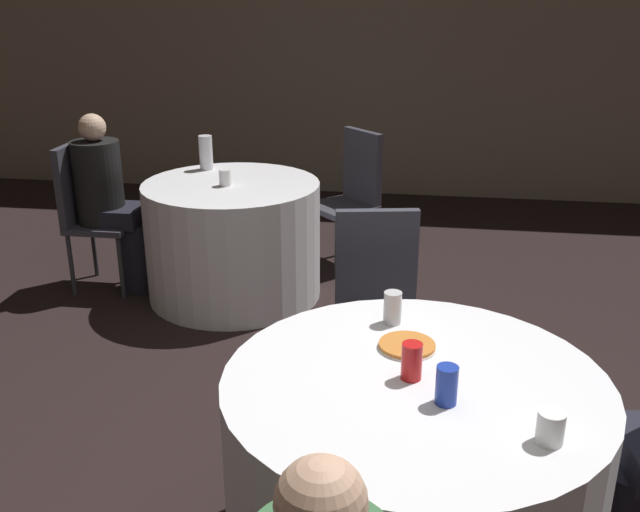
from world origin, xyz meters
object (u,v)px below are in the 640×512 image
Objects in this scene: person_black_shirt at (112,205)px; pizza_plate_near at (407,346)px; bottle_far at (206,153)px; table_far at (233,240)px; chair_near_north at (377,298)px; soda_can_blue at (447,385)px; soda_can_red at (412,361)px; table_near at (410,478)px; soda_can_silver at (393,308)px; chair_far_northeast at (353,187)px; chair_far_west at (87,205)px.

person_black_shirt is 2.82m from pizza_plate_near.
person_black_shirt is 0.70m from bottle_far.
bottle_far is (0.55, 0.33, 0.29)m from person_black_shirt.
chair_near_north is (1.01, -1.21, 0.19)m from table_far.
soda_can_blue is 0.54× the size of bottle_far.
soda_can_red is at bearing 89.23° from chair_near_north.
table_far is (-1.20, 2.23, 0.00)m from table_near.
table_far is at bearing -60.45° from chair_near_north.
table_far is at bearing 118.26° from table_near.
soda_can_silver is at bearing 109.70° from soda_can_blue.
table_near is 0.44m from soda_can_red.
chair_far_northeast is 7.95× the size of soda_can_red.
soda_can_blue is at bearing -50.61° from soda_can_red.
soda_can_blue is at bearing 41.52° from person_black_shirt.
chair_far_west is 7.95× the size of soda_can_red.
soda_can_silver is (-0.09, 0.39, 0.44)m from table_near.
chair_far_northeast reaches higher than pizza_plate_near.
table_near is 0.46m from soda_can_blue.
soda_can_red reaches higher than table_far.
pizza_plate_near is at bearing -60.07° from table_far.
chair_near_north is (-0.19, 1.02, 0.19)m from table_near.
chair_near_north is 7.95× the size of soda_can_blue.
soda_can_red is 0.40m from soda_can_silver.
chair_far_northeast is at bearing -91.15° from chair_near_north.
bottle_far reaches higher than soda_can_blue.
person_black_shirt is 5.82× the size of pizza_plate_near.
soda_can_red and soda_can_silver have the same top height.
table_far is 1.00m from chair_far_west.
chair_far_northeast and chair_far_west have the same top height.
pizza_plate_near reaches higher than table_far.
soda_can_blue is at bearing -70.30° from soda_can_silver.
chair_far_west is (-0.98, -0.00, 0.19)m from table_far.
soda_can_blue is at bearing 43.81° from chair_far_west.
chair_near_north is at bearing 98.39° from soda_can_silver.
soda_can_silver is (0.40, -2.51, 0.24)m from chair_far_northeast.
soda_can_red is at bearing 155.60° from table_near.
soda_can_silver reaches higher than table_far.
soda_can_red is at bearing -60.58° from bottle_far.
bottle_far reaches higher than chair_far_northeast.
person_black_shirt is (-1.81, 1.20, 0.01)m from chair_near_north.
table_near is at bearing -80.68° from pizza_plate_near.
person_black_shirt is 2.99m from soda_can_red.
chair_far_northeast reaches higher than table_far.
pizza_plate_near is 0.21m from soda_can_red.
soda_can_blue and soda_can_silver have the same top height.
table_near is 5.42× the size of bottle_far.
chair_far_northeast is at bearing 111.88° from chair_far_west.
soda_can_red is at bearing 44.06° from chair_far_west.
bottle_far reaches higher than chair_near_north.
chair_far_west is (-1.99, 1.20, 0.00)m from chair_near_north.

